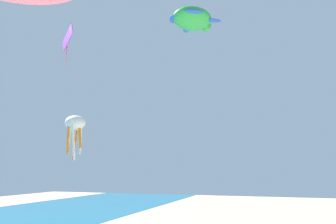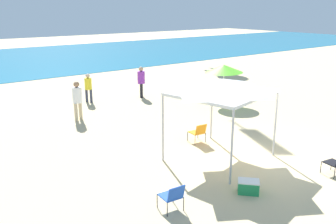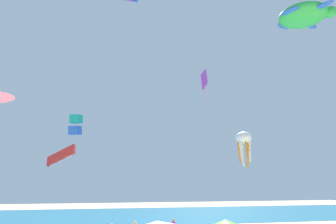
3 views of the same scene
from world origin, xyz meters
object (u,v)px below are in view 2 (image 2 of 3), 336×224
cooler_box (248,187)px  person_far_stroller (77,98)px  canopy_tent (222,87)px  folding_chair_facing_ocean (198,132)px  folding_chair_near_cooler (173,195)px  person_kite_handler (88,86)px  person_by_tent (141,79)px  beach_umbrella (224,69)px

cooler_box → person_far_stroller: person_far_stroller is taller
canopy_tent → cooler_box: 3.61m
folding_chair_facing_ocean → canopy_tent: bearing=81.1°
folding_chair_near_cooler → person_kite_handler: 12.51m
canopy_tent → folding_chair_facing_ocean: size_ratio=4.44×
cooler_box → person_far_stroller: 9.92m
person_by_tent → person_far_stroller: bearing=-32.1°
canopy_tent → beach_umbrella: canopy_tent is taller
person_kite_handler → person_by_tent: bearing=44.4°
folding_chair_facing_ocean → beach_umbrella: bearing=-138.4°
folding_chair_near_cooler → cooler_box: 2.47m
beach_umbrella → folding_chair_near_cooler: (-9.20, -7.20, -1.53)m
folding_chair_near_cooler → cooler_box: (2.39, -0.56, -0.27)m
beach_umbrella → person_far_stroller: bearing=165.2°
beach_umbrella → person_by_tent: 5.05m
canopy_tent → person_far_stroller: bearing=106.1°
canopy_tent → person_far_stroller: 7.90m
folding_chair_facing_ocean → person_kite_handler: bearing=-79.7°
folding_chair_facing_ocean → person_by_tent: bearing=-101.3°
canopy_tent → person_by_tent: (2.82, 9.47, -1.55)m
cooler_box → person_by_tent: (3.99, 11.86, 0.89)m
beach_umbrella → cooler_box: (-6.81, -7.77, -1.80)m
folding_chair_facing_ocean → person_far_stroller: size_ratio=0.43×
canopy_tent → person_far_stroller: canopy_tent is taller
folding_chair_facing_ocean → cooler_box: (-1.58, -3.98, -0.27)m
person_by_tent → person_far_stroller: 5.37m
folding_chair_near_cooler → canopy_tent: bearing=-147.8°
canopy_tent → folding_chair_facing_ocean: bearing=75.4°
beach_umbrella → folding_chair_facing_ocean: size_ratio=2.77×
person_far_stroller → person_by_tent: bearing=-6.0°
person_far_stroller → folding_chair_facing_ocean: bearing=-94.5°
cooler_box → person_far_stroller: bearing=95.7°
cooler_box → person_by_tent: 12.54m
folding_chair_facing_ocean → person_by_tent: person_by_tent is taller
folding_chair_facing_ocean → person_by_tent: 8.26m
cooler_box → person_far_stroller: size_ratio=0.39×
folding_chair_near_cooler → cooler_box: folding_chair_near_cooler is taller
folding_chair_facing_ocean → cooler_box: folding_chair_facing_ocean is taller
folding_chair_facing_ocean → cooler_box: size_ratio=1.11×
beach_umbrella → person_by_tent: beach_umbrella is taller
person_far_stroller → beach_umbrella: bearing=-43.1°
beach_umbrella → cooler_box: beach_umbrella is taller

